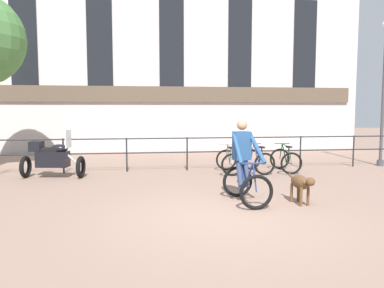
% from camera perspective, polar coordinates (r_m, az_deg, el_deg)
% --- Properties ---
extents(ground_plane, '(60.00, 60.00, 0.00)m').
position_cam_1_polar(ground_plane, '(6.82, 4.91, -11.02)').
color(ground_plane, '#8E7060').
extents(canal_railing, '(15.05, 0.05, 1.05)m').
position_cam_1_polar(canal_railing, '(11.73, -0.75, -0.61)').
color(canal_railing, '#232326').
rests_on(canal_railing, ground_plane).
extents(building_facade, '(18.00, 0.72, 8.45)m').
position_cam_1_polar(building_facade, '(17.58, -3.21, 12.76)').
color(building_facade, beige).
rests_on(building_facade, ground_plane).
extents(cyclist_with_bike, '(0.76, 1.21, 1.70)m').
position_cam_1_polar(cyclist_with_bike, '(7.84, 7.98, -3.20)').
color(cyclist_with_bike, black).
rests_on(cyclist_with_bike, ground_plane).
extents(dog, '(0.31, 0.94, 0.61)m').
position_cam_1_polar(dog, '(7.87, 16.31, -5.76)').
color(dog, brown).
rests_on(dog, ground_plane).
extents(parked_motorcycle, '(1.75, 0.87, 1.35)m').
position_cam_1_polar(parked_motorcycle, '(11.16, -20.52, -2.01)').
color(parked_motorcycle, black).
rests_on(parked_motorcycle, ground_plane).
extents(parked_bicycle_near_lamp, '(0.73, 1.15, 0.86)m').
position_cam_1_polar(parked_bicycle_near_lamp, '(11.35, 5.69, -2.62)').
color(parked_bicycle_near_lamp, black).
rests_on(parked_bicycle_near_lamp, ground_plane).
extents(parked_bicycle_mid_left, '(0.76, 1.16, 0.86)m').
position_cam_1_polar(parked_bicycle_mid_left, '(11.59, 9.97, -2.51)').
color(parked_bicycle_mid_left, black).
rests_on(parked_bicycle_mid_left, ground_plane).
extents(parked_bicycle_mid_right, '(0.71, 1.14, 0.86)m').
position_cam_1_polar(parked_bicycle_mid_right, '(11.89, 14.05, -2.39)').
color(parked_bicycle_mid_right, black).
rests_on(parked_bicycle_mid_right, ground_plane).
extents(street_lamp, '(0.28, 0.28, 4.84)m').
position_cam_1_polar(street_lamp, '(14.19, 27.19, 7.89)').
color(street_lamp, '#424247').
rests_on(street_lamp, ground_plane).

